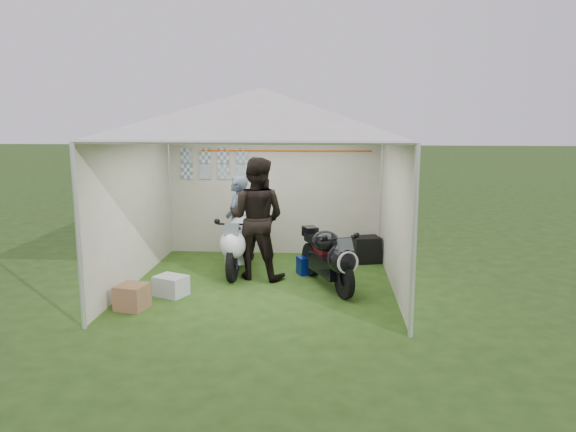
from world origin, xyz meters
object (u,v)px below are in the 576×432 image
at_px(person_dark_jacket, 257,218).
at_px(canopy_tent, 262,117).
at_px(paddock_stand, 309,265).
at_px(crate_0, 171,286).
at_px(motorcycle_white, 240,241).
at_px(equipment_box, 366,249).
at_px(crate_1, 132,297).
at_px(person_blue_jacket, 237,222).
at_px(motorcycle_black, 330,256).

bearing_deg(person_dark_jacket, canopy_tent, 127.31).
distance_m(paddock_stand, crate_0, 2.36).
distance_m(motorcycle_white, paddock_stand, 1.23).
bearing_deg(equipment_box, crate_1, -141.25).
bearing_deg(motorcycle_white, paddock_stand, 1.12).
bearing_deg(equipment_box, paddock_stand, -140.72).
bearing_deg(crate_1, person_dark_jacket, 46.66).
bearing_deg(equipment_box, person_blue_jacket, -166.80).
bearing_deg(canopy_tent, motorcycle_black, -9.51).
distance_m(motorcycle_white, equipment_box, 2.31).
xyz_separation_m(person_dark_jacket, person_blue_jacket, (-0.40, 0.55, -0.18)).
bearing_deg(equipment_box, motorcycle_white, -160.46).
height_order(motorcycle_black, equipment_box, motorcycle_black).
bearing_deg(crate_1, motorcycle_white, 58.27).
bearing_deg(paddock_stand, motorcycle_black, -66.59).
bearing_deg(person_blue_jacket, motorcycle_black, 66.69).
height_order(canopy_tent, motorcycle_black, canopy_tent).
xyz_separation_m(motorcycle_black, person_dark_jacket, (-1.17, 0.48, 0.48)).
xyz_separation_m(motorcycle_white, equipment_box, (2.16, 0.77, -0.29)).
relative_size(canopy_tent, person_dark_jacket, 2.89).
bearing_deg(paddock_stand, crate_1, -141.47).
relative_size(motorcycle_black, paddock_stand, 4.37).
xyz_separation_m(motorcycle_white, motorcycle_black, (1.50, -0.79, -0.03)).
relative_size(person_dark_jacket, crate_0, 4.47).
relative_size(motorcycle_white, crate_0, 4.38).
bearing_deg(person_dark_jacket, crate_0, 55.79).
bearing_deg(crate_0, canopy_tent, 28.70).
relative_size(paddock_stand, crate_0, 0.89).
relative_size(canopy_tent, crate_0, 12.92).
xyz_separation_m(motorcycle_white, crate_1, (-1.19, -1.92, -0.36)).
height_order(motorcycle_black, person_dark_jacket, person_dark_jacket).
distance_m(canopy_tent, person_dark_jacket, 1.63).
relative_size(crate_0, crate_1, 1.16).
height_order(canopy_tent, crate_1, canopy_tent).
xyz_separation_m(motorcycle_white, person_dark_jacket, (0.33, -0.31, 0.45)).
distance_m(paddock_stand, crate_1, 3.01).
height_order(canopy_tent, motorcycle_white, canopy_tent).
bearing_deg(paddock_stand, person_blue_jacket, 167.19).
height_order(paddock_stand, crate_0, same).
height_order(canopy_tent, paddock_stand, canopy_tent).
relative_size(person_dark_jacket, crate_1, 5.17).
xyz_separation_m(motorcycle_black, paddock_stand, (-0.33, 0.75, -0.35)).
distance_m(person_dark_jacket, crate_1, 2.35).
bearing_deg(person_dark_jacket, paddock_stand, -147.59).
bearing_deg(canopy_tent, crate_0, -151.30).
height_order(person_blue_jacket, equipment_box, person_blue_jacket).
distance_m(motorcycle_white, person_blue_jacket, 0.37).
xyz_separation_m(equipment_box, crate_1, (-3.34, -2.68, -0.06)).
relative_size(person_blue_jacket, crate_1, 4.23).
xyz_separation_m(paddock_stand, equipment_box, (0.99, 0.81, 0.09)).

